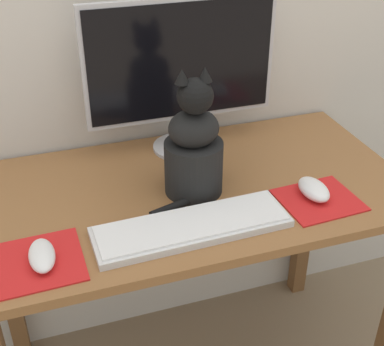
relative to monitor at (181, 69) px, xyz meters
name	(u,v)px	position (x,y,z in m)	size (l,w,h in m)	color
desk	(191,225)	(-0.04, -0.21, -0.37)	(1.13, 0.61, 0.75)	brown
monitor	(181,69)	(0.00, 0.00, 0.00)	(0.54, 0.17, 0.44)	#B2B2B7
keyboard	(192,226)	(-0.10, -0.38, -0.23)	(0.46, 0.15, 0.02)	silver
mousepad_left	(33,263)	(-0.46, -0.39, -0.24)	(0.22, 0.19, 0.00)	red
mousepad_right	(319,200)	(0.25, -0.37, -0.24)	(0.20, 0.18, 0.00)	red
computer_mouse_left	(42,255)	(-0.43, -0.39, -0.23)	(0.06, 0.11, 0.03)	white
computer_mouse_right	(314,189)	(0.24, -0.35, -0.22)	(0.07, 0.11, 0.04)	white
cat	(192,149)	(-0.04, -0.23, -0.12)	(0.21, 0.18, 0.34)	black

